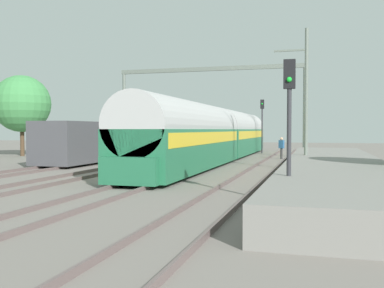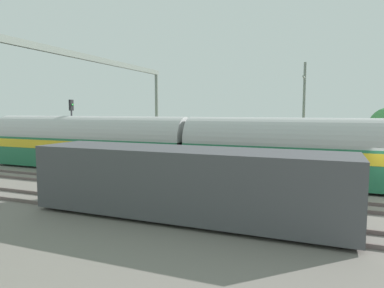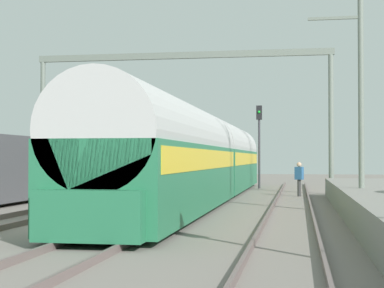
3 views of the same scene
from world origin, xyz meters
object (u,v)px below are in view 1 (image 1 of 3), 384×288
Objects in this scene: railway_signal_near at (289,111)px; catenary_gantry at (209,89)px; person_crossing at (281,146)px; passenger_train at (218,134)px; freight_car at (99,141)px; railway_signal_far at (262,119)px.

railway_signal_near is 25.48m from catenary_gantry.
catenary_gantry is (-6.47, 2.30, 4.89)m from person_crossing.
person_crossing is 21.75m from railway_signal_near.
catenary_gantry reaches higher than person_crossing.
passenger_train is 19.40m from railway_signal_near.
freight_car reaches higher than person_crossing.
railway_signal_near is 29.95m from railway_signal_far.
catenary_gantry is at bearing -124.71° from railway_signal_far.
catenary_gantry is (-8.33, 23.89, 3.01)m from railway_signal_near.
railway_signal_near is (1.86, -21.59, 1.88)m from person_crossing.
catenary_gantry is (6.18, 8.77, 4.45)m from freight_car.
railway_signal_far is at bearing 134.51° from person_crossing.
catenary_gantry is (-3.98, -5.74, 2.55)m from railway_signal_far.
person_crossing is 8.73m from railway_signal_far.
railway_signal_far is 0.32× the size of catenary_gantry.
freight_car is 2.46× the size of railway_signal_far.
railway_signal_far reaches higher than railway_signal_near.
passenger_train reaches higher than freight_car.
freight_car is 17.82m from railway_signal_far.
passenger_train is at bearing 108.89° from railway_signal_near.
railway_signal_far reaches higher than passenger_train.
railway_signal_near is at bearing -70.77° from catenary_gantry.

